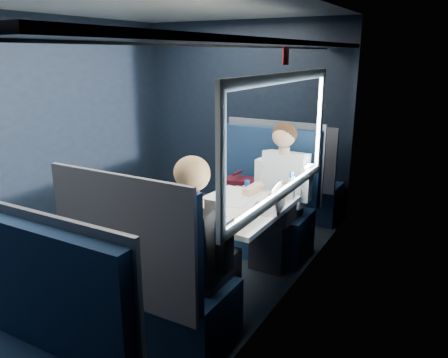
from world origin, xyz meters
The scene contains 12 objects.
ground centered at (0.00, 0.00, -0.01)m, with size 2.80×4.20×0.01m, color black.
room_shell centered at (0.02, 0.00, 1.48)m, with size 3.00×4.40×2.40m.
table centered at (1.03, 0.00, 0.66)m, with size 0.62×1.00×0.74m.
seat_bay_near centered at (0.84, 0.87, 0.42)m, with size 1.04×0.62×1.26m.
seat_bay_far centered at (0.85, -0.87, 0.41)m, with size 1.04×0.62×1.26m.
seat_row_front centered at (0.85, 1.80, 0.41)m, with size 1.04×0.51×1.16m.
man centered at (1.10, 0.70, 0.72)m, with size 0.53×0.56×1.32m.
woman centered at (1.10, -0.71, 0.73)m, with size 0.53×0.56×1.32m.
papers centered at (0.91, 0.09, 0.74)m, with size 0.49×0.71×0.01m, color white.
laptop centered at (1.30, 0.04, 0.80)m, with size 0.27×0.33×0.22m.
bottle_small centered at (1.32, 0.40, 0.84)m, with size 0.07×0.07×0.22m.
cup centered at (1.30, 0.44, 0.78)m, with size 0.06×0.06×0.08m, color white.
Camera 1 is at (2.52, -2.89, 1.91)m, focal length 35.00 mm.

